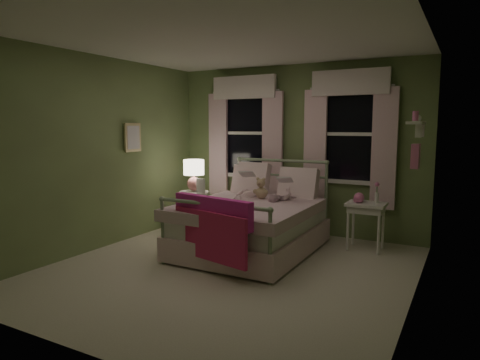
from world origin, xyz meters
The scene contains 18 objects.
room_shell centered at (0.00, 0.00, 1.30)m, with size 4.20×4.20×4.20m.
bed centered at (-0.10, 0.81, 0.38)m, with size 1.58×2.04×1.18m.
pink_throw centered at (-0.09, -0.21, 0.61)m, with size 1.10×0.37×0.71m.
child_left centered at (-0.37, 1.24, 0.99)m, with size 0.31×0.20×0.84m, color #F7D1DD.
child_right centered at (0.19, 1.24, 0.92)m, with size 0.34×0.26×0.70m, color #F7D1DD.
book_left centered at (-0.37, 0.99, 0.96)m, with size 0.20×0.27×0.03m, color beige.
book_right centered at (0.19, 0.99, 0.92)m, with size 0.20×0.27×0.02m, color beige.
teddy_bear centered at (-0.09, 1.08, 0.79)m, with size 0.22×0.18×0.30m.
nightstand_left centered at (-1.36, 1.30, 0.42)m, with size 0.46×0.46×0.65m.
table_lamp centered at (-1.36, 1.30, 0.95)m, with size 0.32×0.32×0.48m.
book_nightstand centered at (-1.26, 1.22, 0.66)m, with size 0.16×0.22×0.02m, color beige.
nightstand_right centered at (1.23, 1.57, 0.55)m, with size 0.50×0.40×0.64m.
pink_toy centered at (1.13, 1.57, 0.71)m, with size 0.14×0.19×0.14m.
bud_vase centered at (1.35, 1.62, 0.79)m, with size 0.06×0.06×0.28m.
window_left centered at (-0.85, 2.03, 1.62)m, with size 1.34×0.13×1.96m.
window_right centered at (0.85, 2.03, 1.62)m, with size 1.34×0.13×1.96m.
wall_shelf centered at (1.90, 0.70, 1.52)m, with size 0.15×0.50×0.60m.
framed_picture centered at (-1.95, 0.60, 1.50)m, with size 0.03×0.32×0.42m.
Camera 1 is at (2.41, -4.17, 1.67)m, focal length 32.00 mm.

